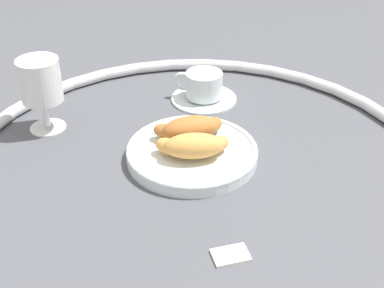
% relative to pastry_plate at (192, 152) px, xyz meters
% --- Properties ---
extents(ground_plane, '(2.20, 2.20, 0.00)m').
position_rel_pastry_plate_xyz_m(ground_plane, '(-0.01, -0.03, -0.01)').
color(ground_plane, '#4C4F56').
extents(table_chrome_rim, '(0.82, 0.82, 0.02)m').
position_rel_pastry_plate_xyz_m(table_chrome_rim, '(-0.01, -0.03, -0.00)').
color(table_chrome_rim, silver).
rests_on(table_chrome_rim, ground_plane).
extents(pastry_plate, '(0.23, 0.23, 0.02)m').
position_rel_pastry_plate_xyz_m(pastry_plate, '(0.00, 0.00, 0.00)').
color(pastry_plate, silver).
rests_on(pastry_plate, ground_plane).
extents(croissant_large, '(0.12, 0.10, 0.04)m').
position_rel_pastry_plate_xyz_m(croissant_large, '(-0.01, -0.02, 0.03)').
color(croissant_large, '#D6994C').
rests_on(croissant_large, pastry_plate).
extents(croissant_small, '(0.13, 0.09, 0.04)m').
position_rel_pastry_plate_xyz_m(croissant_small, '(0.01, 0.03, 0.03)').
color(croissant_small, '#AD6B33').
rests_on(croissant_small, pastry_plate).
extents(coffee_cup_near, '(0.14, 0.14, 0.06)m').
position_rel_pastry_plate_xyz_m(coffee_cup_near, '(0.13, 0.18, 0.01)').
color(coffee_cup_near, silver).
rests_on(coffee_cup_near, ground_plane).
extents(juice_glass_left, '(0.08, 0.08, 0.14)m').
position_rel_pastry_plate_xyz_m(juice_glass_left, '(-0.18, 0.23, 0.08)').
color(juice_glass_left, white).
rests_on(juice_glass_left, ground_plane).
extents(sugar_packet, '(0.06, 0.05, 0.01)m').
position_rel_pastry_plate_xyz_m(sugar_packet, '(-0.08, -0.23, -0.01)').
color(sugar_packet, white).
rests_on(sugar_packet, ground_plane).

